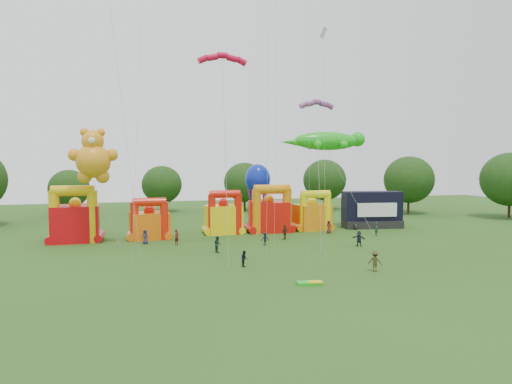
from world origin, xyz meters
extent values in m
plane|color=#2B4814|center=(0.00, 0.00, 0.00)|extent=(160.00, 160.00, 0.00)
cylinder|color=#352314|center=(50.03, 32.15, 1.96)|extent=(0.44, 0.44, 3.93)
ellipsoid|color=#1B3911|center=(50.03, 32.15, 6.77)|extent=(9.83, 9.83, 9.39)
cylinder|color=#352314|center=(36.98, 42.68, 1.86)|extent=(0.44, 0.44, 3.72)
ellipsoid|color=#1B3911|center=(36.98, 42.68, 6.41)|extent=(9.30, 9.30, 8.89)
cylinder|color=#352314|center=(24.29, 53.19, 1.75)|extent=(0.44, 0.44, 3.51)
ellipsoid|color=#1B3911|center=(24.29, 53.19, 6.04)|extent=(8.77, 8.78, 8.39)
cylinder|color=#352314|center=(7.89, 54.91, 1.65)|extent=(0.44, 0.44, 3.30)
ellipsoid|color=#1B3911|center=(7.89, 54.91, 5.68)|extent=(8.25, 8.25, 7.88)
cylinder|color=#352314|center=(-8.18, 56.89, 1.55)|extent=(0.44, 0.44, 3.09)
ellipsoid|color=#1B3911|center=(-8.18, 56.89, 5.32)|extent=(7.73, 7.72, 7.38)
cylinder|color=#352314|center=(-24.71, 54.10, 1.44)|extent=(0.44, 0.44, 2.88)
ellipsoid|color=#1B3911|center=(-24.71, 54.10, 4.96)|extent=(7.20, 7.20, 6.88)
cube|color=red|center=(-20.13, 26.41, 2.25)|extent=(5.74, 4.69, 4.49)
cylinder|color=#E2B00B|center=(-22.29, 24.81, 3.21)|extent=(1.22, 1.22, 6.42)
cylinder|color=#E2B00B|center=(-17.98, 24.81, 3.21)|extent=(1.22, 1.22, 6.42)
cylinder|color=#E2B00B|center=(-20.13, 24.81, 6.42)|extent=(4.93, 1.28, 1.28)
sphere|color=#E2B00B|center=(-20.13, 26.41, 4.79)|extent=(1.40, 1.40, 1.40)
cube|color=orange|center=(-11.22, 26.21, 1.69)|extent=(5.22, 4.46, 3.38)
cylinder|color=red|center=(-13.03, 24.86, 2.41)|extent=(1.02, 1.02, 4.83)
cylinder|color=red|center=(-9.41, 24.86, 2.41)|extent=(1.02, 1.02, 4.83)
cylinder|color=red|center=(-11.22, 24.86, 4.83)|extent=(4.13, 1.07, 1.07)
sphere|color=red|center=(-11.22, 26.21, 3.68)|extent=(1.40, 1.40, 1.40)
cube|color=yellow|center=(-1.26, 28.01, 1.93)|extent=(5.01, 4.21, 3.87)
cylinder|color=red|center=(-3.05, 26.67, 2.76)|extent=(1.01, 1.01, 5.52)
cylinder|color=red|center=(0.54, 26.67, 2.76)|extent=(1.01, 1.01, 5.52)
cylinder|color=red|center=(-1.26, 26.67, 5.52)|extent=(4.10, 1.06, 1.06)
sphere|color=red|center=(-1.26, 28.01, 4.17)|extent=(1.40, 1.40, 1.40)
cube|color=red|center=(5.30, 28.23, 2.13)|extent=(6.36, 5.46, 4.26)
cylinder|color=orange|center=(3.10, 26.60, 3.04)|extent=(1.24, 1.24, 6.08)
cylinder|color=orange|center=(7.50, 26.60, 3.04)|extent=(1.24, 1.24, 6.08)
cylinder|color=orange|center=(5.30, 26.60, 6.08)|extent=(5.01, 1.30, 1.30)
sphere|color=orange|center=(5.30, 28.23, 4.56)|extent=(1.40, 1.40, 1.40)
cube|color=orange|center=(11.81, 28.17, 1.84)|extent=(5.25, 4.47, 3.68)
cylinder|color=#F4ED0C|center=(9.98, 26.81, 2.63)|extent=(1.03, 1.03, 5.26)
cylinder|color=#F4ED0C|center=(13.64, 26.81, 2.63)|extent=(1.03, 1.03, 5.26)
cylinder|color=#F4ED0C|center=(11.81, 26.81, 5.26)|extent=(4.18, 1.09, 1.09)
sphere|color=#F4ED0C|center=(11.81, 28.17, 3.98)|extent=(1.40, 1.40, 1.40)
cube|color=black|center=(21.28, 27.76, 0.55)|extent=(8.98, 4.39, 1.10)
cube|color=black|center=(21.28, 27.96, 3.25)|extent=(8.92, 3.97, 4.31)
cube|color=white|center=(21.28, 26.31, 2.82)|extent=(5.90, 0.90, 2.02)
cylinder|color=black|center=(17.83, 26.47, 0.40)|extent=(0.30, 0.90, 0.90)
cylinder|color=black|center=(24.72, 26.47, 0.40)|extent=(0.30, 0.90, 0.90)
sphere|color=orange|center=(-17.57, 23.03, 9.97)|extent=(3.98, 3.98, 3.98)
sphere|color=orange|center=(-17.57, 23.03, 12.32)|extent=(2.53, 2.53, 2.53)
sphere|color=orange|center=(-18.47, 23.03, 13.32)|extent=(0.99, 0.99, 0.99)
sphere|color=orange|center=(-16.66, 23.03, 13.32)|extent=(0.99, 0.99, 0.99)
sphere|color=orange|center=(-19.65, 23.03, 10.70)|extent=(1.45, 1.45, 1.45)
sphere|color=orange|center=(-15.48, 23.03, 10.70)|extent=(1.45, 1.45, 1.45)
sphere|color=orange|center=(-18.56, 23.03, 8.16)|extent=(1.63, 1.63, 1.63)
sphere|color=orange|center=(-16.57, 23.03, 8.16)|extent=(1.63, 1.63, 1.63)
sphere|color=white|center=(-17.57, 21.81, 12.32)|extent=(0.72, 0.72, 0.72)
ellipsoid|color=green|center=(14.33, 28.98, 12.89)|extent=(10.19, 3.18, 2.71)
sphere|color=green|center=(19.30, 28.98, 13.19)|extent=(2.19, 2.19, 2.19)
cone|color=green|center=(9.15, 28.98, 12.69)|extent=(3.98, 1.59, 1.59)
sphere|color=green|center=(16.32, 30.58, 12.29)|extent=(1.19, 1.19, 1.19)
sphere|color=green|center=(16.32, 27.39, 12.29)|extent=(1.19, 1.19, 1.19)
sphere|color=green|center=(12.34, 30.58, 12.29)|extent=(1.19, 1.19, 1.19)
sphere|color=green|center=(12.34, 27.39, 12.29)|extent=(1.19, 1.19, 1.19)
ellipsoid|color=#0B21AC|center=(4.82, 32.63, 7.23)|extent=(3.78, 3.78, 4.54)
cone|color=#591E8C|center=(6.05, 32.63, 5.15)|extent=(0.85, 0.85, 3.03)
cone|color=#591E8C|center=(5.44, 33.69, 5.15)|extent=(0.85, 0.85, 3.03)
cone|color=#591E8C|center=(4.21, 33.69, 5.15)|extent=(0.85, 0.85, 3.03)
cone|color=#591E8C|center=(3.59, 32.63, 5.15)|extent=(0.85, 0.85, 3.03)
cone|color=#591E8C|center=(4.21, 31.57, 5.15)|extent=(0.85, 0.85, 3.03)
cone|color=#591E8C|center=(5.44, 31.57, 5.15)|extent=(0.85, 0.85, 3.03)
cube|color=white|center=(7.89, 15.11, 24.32)|extent=(1.02, 1.02, 1.10)
cube|color=green|center=(0.87, 0.64, 0.12)|extent=(2.15, 1.36, 0.24)
cube|color=yellow|center=(1.27, 0.34, 0.26)|extent=(1.29, 0.81, 0.10)
imported|color=#2D2843|center=(-11.81, 22.32, 0.88)|extent=(1.00, 0.83, 1.75)
imported|color=#57191B|center=(-8.17, 21.00, 0.93)|extent=(0.80, 0.80, 1.87)
imported|color=#153628|center=(-4.20, 15.29, 0.90)|extent=(0.88, 1.02, 1.80)
imported|color=black|center=(1.95, 17.99, 0.77)|extent=(1.03, 0.63, 1.55)
imported|color=#412B1A|center=(5.44, 21.21, 0.92)|extent=(1.16, 0.95, 1.85)
imported|color=#212537|center=(12.41, 14.65, 0.91)|extent=(1.48, 1.66, 1.82)
imported|color=#4F2016|center=(12.84, 24.39, 0.89)|extent=(1.03, 0.97, 1.77)
imported|color=#183C2D|center=(18.27, 21.05, 0.90)|extent=(0.72, 0.78, 1.80)
imported|color=black|center=(-2.85, 8.06, 0.77)|extent=(0.59, 0.75, 1.53)
imported|color=#3A3617|center=(8.20, 3.25, 0.94)|extent=(1.39, 1.31, 1.89)
camera|label=1|loc=(-12.30, -33.51, 10.07)|focal=32.00mm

